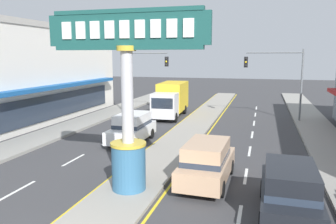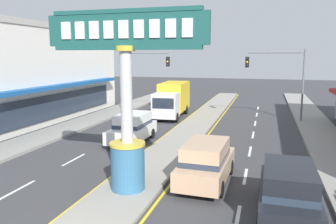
# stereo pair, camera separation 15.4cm
# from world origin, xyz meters

# --- Properties ---
(median_strip) EXTENTS (2.59, 52.00, 0.14)m
(median_strip) POSITION_xyz_m (0.00, 18.00, 0.07)
(median_strip) COLOR gray
(median_strip) RESTS_ON ground
(sidewalk_left) EXTENTS (2.81, 60.00, 0.18)m
(sidewalk_left) POSITION_xyz_m (-9.30, 16.00, 0.09)
(sidewalk_left) COLOR gray
(sidewalk_left) RESTS_ON ground
(sidewalk_right) EXTENTS (2.81, 60.00, 0.18)m
(sidewalk_right) POSITION_xyz_m (9.30, 16.00, 0.09)
(sidewalk_right) COLOR gray
(sidewalk_right) RESTS_ON ground
(lane_markings) EXTENTS (9.33, 52.00, 0.01)m
(lane_markings) POSITION_xyz_m (0.00, 16.65, 0.00)
(lane_markings) COLOR silver
(lane_markings) RESTS_ON ground
(district_sign) EXTENTS (6.63, 1.47, 7.25)m
(district_sign) POSITION_xyz_m (-0.00, 5.94, 3.48)
(district_sign) COLOR #33668C
(district_sign) RESTS_ON median_strip
(storefront_left) EXTENTS (9.20, 25.74, 8.26)m
(storefront_left) POSITION_xyz_m (-15.56, 16.53, 4.13)
(storefront_left) COLOR silver
(storefront_left) RESTS_ON ground
(traffic_light_left_side) EXTENTS (4.86, 0.46, 6.20)m
(traffic_light_left_side) POSITION_xyz_m (-6.53, 24.52, 4.25)
(traffic_light_left_side) COLOR slate
(traffic_light_left_side) RESTS_ON ground
(traffic_light_right_side) EXTENTS (4.86, 0.46, 6.20)m
(traffic_light_right_side) POSITION_xyz_m (6.53, 23.77, 4.25)
(traffic_light_right_side) COLOR slate
(traffic_light_right_side) RESTS_ON ground
(box_truck_far_right_lane) EXTENTS (2.55, 7.01, 3.12)m
(box_truck_far_right_lane) POSITION_xyz_m (-3.03, 23.68, 1.69)
(box_truck_far_right_lane) COLOR silver
(box_truck_far_right_lane) RESTS_ON ground
(suv_near_left_lane) EXTENTS (2.00, 4.62, 1.90)m
(suv_near_left_lane) POSITION_xyz_m (6.24, 5.39, 0.98)
(suv_near_left_lane) COLOR black
(suv_near_left_lane) RESTS_ON ground
(suv_mid_left_lane) EXTENTS (2.09, 4.66, 1.90)m
(suv_mid_left_lane) POSITION_xyz_m (2.94, 7.85, 0.98)
(suv_mid_left_lane) COLOR tan
(suv_mid_left_lane) RESTS_ON ground
(suv_far_left_oncoming) EXTENTS (1.97, 4.60, 1.90)m
(suv_far_left_oncoming) POSITION_xyz_m (-2.94, 13.65, 0.98)
(suv_far_left_oncoming) COLOR white
(suv_far_left_oncoming) RESTS_ON ground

